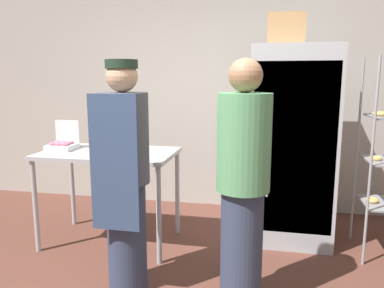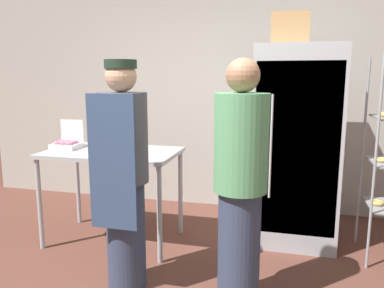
# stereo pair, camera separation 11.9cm
# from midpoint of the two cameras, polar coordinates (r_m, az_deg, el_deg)

# --- Properties ---
(back_wall) EXTENTS (6.40, 0.12, 2.99)m
(back_wall) POSITION_cam_midpoint_polar(r_m,az_deg,el_deg) (4.48, 3.68, 9.35)
(back_wall) COLOR #ADA89E
(back_wall) RESTS_ON ground_plane
(refrigerator) EXTENTS (0.77, 0.78, 1.83)m
(refrigerator) POSITION_cam_midpoint_polar(r_m,az_deg,el_deg) (3.67, 13.96, -0.11)
(refrigerator) COLOR #ADAFB5
(refrigerator) RESTS_ON ground_plane
(prep_counter) EXTENTS (1.22, 0.72, 0.88)m
(prep_counter) POSITION_cam_midpoint_polar(r_m,az_deg,el_deg) (3.55, -13.49, -2.59)
(prep_counter) COLOR #ADAFB5
(prep_counter) RESTS_ON ground_plane
(donut_box) EXTENTS (0.25, 0.22, 0.27)m
(donut_box) POSITION_cam_midpoint_polar(r_m,az_deg,el_deg) (3.75, -20.02, -0.06)
(donut_box) COLOR white
(donut_box) RESTS_ON prep_counter
(blender_pitcher) EXTENTS (0.12, 0.12, 0.28)m
(blender_pitcher) POSITION_cam_midpoint_polar(r_m,az_deg,el_deg) (3.57, -12.18, 1.05)
(blender_pitcher) COLOR black
(blender_pitcher) RESTS_ON prep_counter
(cardboard_storage_box) EXTENTS (0.33, 0.31, 0.29)m
(cardboard_storage_box) POSITION_cam_midpoint_polar(r_m,az_deg,el_deg) (3.65, 13.17, 16.55)
(cardboard_storage_box) COLOR #A87F51
(cardboard_storage_box) RESTS_ON refrigerator
(person_baker) EXTENTS (0.35, 0.37, 1.67)m
(person_baker) POSITION_cam_midpoint_polar(r_m,az_deg,el_deg) (2.73, -11.46, -4.55)
(person_baker) COLOR #333D56
(person_baker) RESTS_ON ground_plane
(person_customer) EXTENTS (0.35, 0.35, 1.67)m
(person_customer) POSITION_cam_midpoint_polar(r_m,az_deg,el_deg) (2.51, 6.41, -6.03)
(person_customer) COLOR #333D56
(person_customer) RESTS_ON ground_plane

